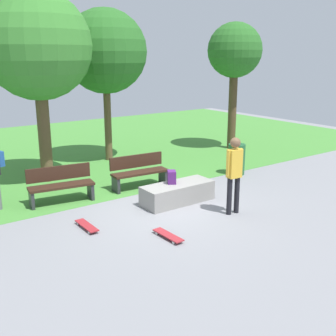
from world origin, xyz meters
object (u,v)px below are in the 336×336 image
(skater_performing_trick, at_px, (234,169))
(skateboard_by_ledge, at_px, (168,235))
(backpack_on_ledge, at_px, (172,177))
(park_bench_far_left, at_px, (61,184))
(tree_slender_maple, at_px, (37,47))
(tree_tall_oak, at_px, (235,52))
(park_bench_center_lawn, at_px, (139,171))
(trash_bin, at_px, (236,159))
(concrete_ledge, at_px, (178,193))
(tree_leaning_ash, at_px, (105,52))
(skateboard_spare, at_px, (87,226))

(skater_performing_trick, relative_size, skateboard_by_ledge, 2.24)
(backpack_on_ledge, distance_m, park_bench_far_left, 2.78)
(tree_slender_maple, bearing_deg, tree_tall_oak, 0.21)
(skateboard_by_ledge, bearing_deg, tree_slender_maple, 95.85)
(park_bench_center_lawn, distance_m, trash_bin, 3.23)
(backpack_on_ledge, height_order, trash_bin, trash_bin)
(concrete_ledge, distance_m, tree_tall_oak, 7.53)
(tree_leaning_ash, distance_m, tree_tall_oak, 4.96)
(park_bench_far_left, xyz_separation_m, trash_bin, (5.39, -0.72, -0.01))
(tree_tall_oak, bearing_deg, skateboard_by_ledge, -142.29)
(skateboard_by_ledge, distance_m, tree_leaning_ash, 7.76)
(park_bench_far_left, bearing_deg, backpack_on_ledge, -35.08)
(trash_bin, bearing_deg, tree_leaning_ash, 120.65)
(tree_slender_maple, bearing_deg, skater_performing_trick, -63.30)
(concrete_ledge, relative_size, skateboard_spare, 2.32)
(concrete_ledge, relative_size, skateboard_by_ledge, 2.31)
(skateboard_by_ledge, xyz_separation_m, tree_tall_oak, (6.95, 5.37, 3.62))
(skater_performing_trick, distance_m, trash_bin, 3.44)
(concrete_ledge, xyz_separation_m, park_bench_far_left, (-2.36, 1.72, 0.23))
(park_bench_center_lawn, bearing_deg, skateboard_spare, -143.76)
(concrete_ledge, height_order, park_bench_far_left, park_bench_far_left)
(skater_performing_trick, xyz_separation_m, tree_leaning_ash, (0.10, 6.30, 2.62))
(skateboard_by_ledge, bearing_deg, park_bench_far_left, 105.83)
(skater_performing_trick, relative_size, tree_leaning_ash, 0.35)
(skateboard_by_ledge, distance_m, skateboard_spare, 1.81)
(tree_tall_oak, height_order, tree_slender_maple, tree_slender_maple)
(tree_slender_maple, bearing_deg, park_bench_far_left, -100.70)
(concrete_ledge, height_order, tree_leaning_ash, tree_leaning_ash)
(backpack_on_ledge, bearing_deg, trash_bin, 136.45)
(skateboard_spare, bearing_deg, park_bench_center_lawn, 36.24)
(park_bench_center_lawn, xyz_separation_m, tree_slender_maple, (-1.84, 2.16, 3.32))
(skater_performing_trick, bearing_deg, park_bench_far_left, 133.98)
(skateboard_spare, distance_m, tree_leaning_ash, 7.06)
(backpack_on_ledge, height_order, tree_tall_oak, tree_tall_oak)
(concrete_ledge, relative_size, tree_tall_oak, 0.39)
(park_bench_far_left, height_order, tree_tall_oak, tree_tall_oak)
(tree_slender_maple, height_order, trash_bin, tree_slender_maple)
(backpack_on_ledge, bearing_deg, tree_leaning_ash, -158.45)
(skater_performing_trick, xyz_separation_m, skateboard_by_ledge, (-2.02, -0.23, -1.01))
(concrete_ledge, xyz_separation_m, tree_tall_oak, (5.52, 3.79, 3.44))
(tree_tall_oak, bearing_deg, tree_slender_maple, -179.79)
(backpack_on_ledge, bearing_deg, tree_slender_maple, -121.87)
(skateboard_spare, xyz_separation_m, tree_slender_maple, (0.58, 3.93, 3.74))
(trash_bin, bearing_deg, backpack_on_ledge, -164.33)
(tree_leaning_ash, distance_m, tree_slender_maple, 2.92)
(concrete_ledge, relative_size, skater_performing_trick, 1.03)
(concrete_ledge, bearing_deg, tree_tall_oak, 34.50)
(concrete_ledge, xyz_separation_m, park_bench_center_lawn, (-0.14, 1.61, 0.23))
(skateboard_spare, xyz_separation_m, park_bench_far_left, (0.20, 1.88, 0.42))
(park_bench_center_lawn, xyz_separation_m, trash_bin, (3.17, -0.61, -0.01))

